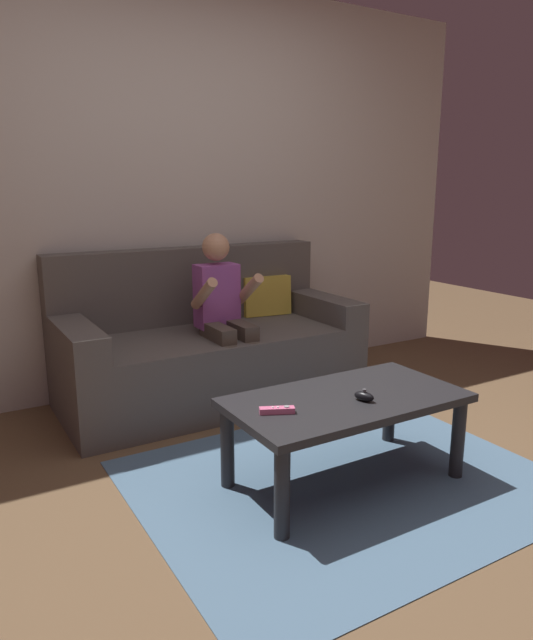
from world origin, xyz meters
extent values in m
plane|color=brown|center=(0.00, 0.00, 0.00)|extent=(9.23, 9.23, 0.00)
cube|color=beige|center=(0.00, 1.88, 1.25)|extent=(4.61, 0.05, 2.50)
cube|color=#56514C|center=(0.07, 1.43, 0.22)|extent=(1.76, 0.80, 0.43)
cube|color=#56514C|center=(0.07, 1.75, 0.67)|extent=(1.76, 0.16, 0.47)
cube|color=#56514C|center=(-0.73, 1.43, 0.50)|extent=(0.18, 0.80, 0.15)
cube|color=#56514C|center=(0.86, 1.43, 0.50)|extent=(0.18, 0.80, 0.15)
cube|color=gold|center=(0.58, 1.67, 0.56)|extent=(0.34, 0.18, 0.27)
cylinder|color=#4C4238|center=(0.02, 1.09, 0.22)|extent=(0.08, 0.08, 0.43)
cylinder|color=#4C4238|center=(0.16, 1.09, 0.22)|extent=(0.08, 0.08, 0.43)
cube|color=#4C4238|center=(0.02, 1.24, 0.47)|extent=(0.09, 0.30, 0.09)
cube|color=#4C4238|center=(0.16, 1.24, 0.47)|extent=(0.09, 0.30, 0.09)
cube|color=#994C9E|center=(0.09, 1.39, 0.65)|extent=(0.24, 0.14, 0.37)
cylinder|color=tan|center=(-0.05, 1.26, 0.70)|extent=(0.06, 0.27, 0.21)
cylinder|color=tan|center=(0.23, 1.26, 0.70)|extent=(0.06, 0.27, 0.21)
sphere|color=tan|center=(0.09, 1.39, 0.94)|extent=(0.16, 0.16, 0.16)
cube|color=#232326|center=(0.13, 0.22, 0.38)|extent=(1.02, 0.54, 0.04)
cylinder|color=#232326|center=(-0.33, 0.00, 0.18)|extent=(0.06, 0.06, 0.36)
cylinder|color=#232326|center=(0.60, 0.00, 0.18)|extent=(0.06, 0.06, 0.36)
cylinder|color=#232326|center=(-0.33, 0.44, 0.18)|extent=(0.06, 0.06, 0.36)
cylinder|color=#232326|center=(0.60, 0.44, 0.18)|extent=(0.06, 0.06, 0.36)
cube|color=slate|center=(0.13, 0.22, 0.00)|extent=(1.77, 1.44, 0.01)
cube|color=pink|center=(-0.22, 0.21, 0.41)|extent=(0.14, 0.09, 0.02)
cylinder|color=#99999E|center=(-0.19, 0.19, 0.43)|extent=(0.02, 0.02, 0.00)
cylinder|color=silver|center=(-0.22, 0.21, 0.43)|extent=(0.01, 0.01, 0.00)
cylinder|color=silver|center=(-0.24, 0.22, 0.43)|extent=(0.01, 0.01, 0.00)
ellipsoid|color=black|center=(0.16, 0.14, 0.42)|extent=(0.07, 0.10, 0.04)
cylinder|color=#4C4C51|center=(0.16, 0.14, 0.45)|extent=(0.02, 0.02, 0.01)
camera|label=1|loc=(-1.35, -1.62, 1.28)|focal=32.53mm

